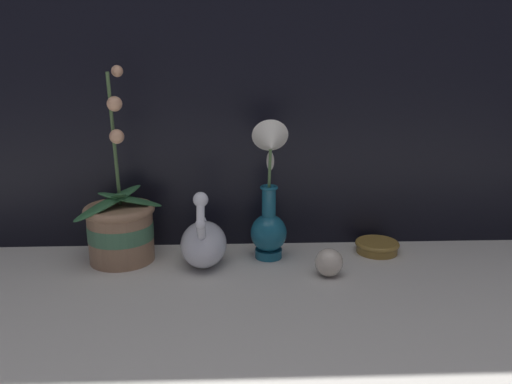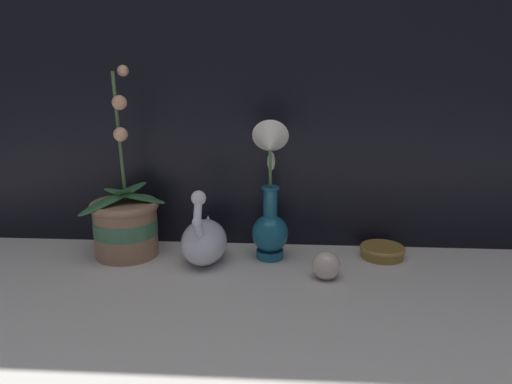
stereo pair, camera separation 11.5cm
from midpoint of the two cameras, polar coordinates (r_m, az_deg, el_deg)
ground_plane at (r=1.09m, az=-3.49°, el=-10.72°), size 2.80×2.80×0.00m
window_backdrop at (r=1.26m, az=-3.71°, el=20.77°), size 2.80×0.03×1.20m
orchid_potted_plant at (r=1.25m, az=-17.81°, el=-3.79°), size 0.20×0.20×0.46m
swan_figurine at (r=1.19m, az=-8.78°, el=-5.65°), size 0.11×0.19×0.19m
blue_vase at (r=1.18m, az=-1.27°, el=-1.80°), size 0.09×0.13×0.34m
glass_sphere at (r=1.13m, az=5.44°, el=-8.06°), size 0.06×0.06×0.06m
amber_dish at (r=1.28m, az=11.20°, el=-6.10°), size 0.11×0.11×0.03m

